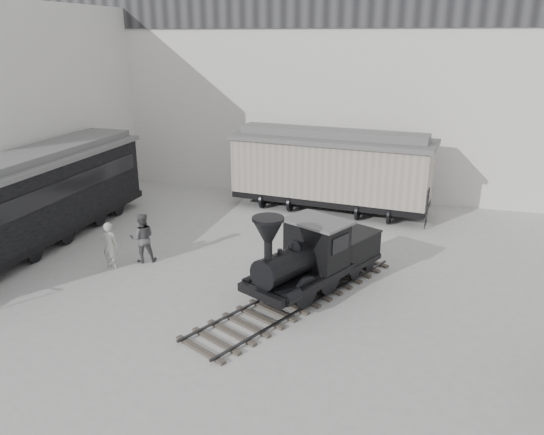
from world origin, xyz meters
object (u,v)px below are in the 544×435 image
(passenger_coach, at_px, (32,200))
(boxcar, at_px, (331,168))
(visitor_a, at_px, (110,245))
(visitor_b, at_px, (143,238))
(locomotive, at_px, (311,261))

(passenger_coach, bearing_deg, boxcar, 37.53)
(visitor_a, xyz_separation_m, visitor_b, (0.80, 0.81, 0.06))
(passenger_coach, relative_size, visitor_b, 6.96)
(boxcar, xyz_separation_m, visitor_a, (-6.10, -8.61, -1.12))
(locomotive, height_order, passenger_coach, passenger_coach)
(locomotive, xyz_separation_m, visitor_a, (-7.02, -0.11, -0.23))
(boxcar, height_order, passenger_coach, boxcar)
(boxcar, xyz_separation_m, visitor_b, (-5.31, -7.80, -1.06))
(locomotive, relative_size, boxcar, 0.87)
(boxcar, height_order, visitor_b, boxcar)
(visitor_b, bearing_deg, visitor_a, 15.94)
(passenger_coach, xyz_separation_m, visitor_b, (4.67, -0.22, -0.95))
(locomotive, bearing_deg, boxcar, 122.44)
(locomotive, xyz_separation_m, boxcar, (-0.92, 8.50, 0.89))
(locomotive, height_order, visitor_b, locomotive)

